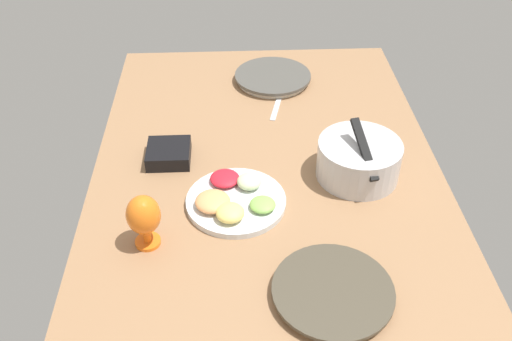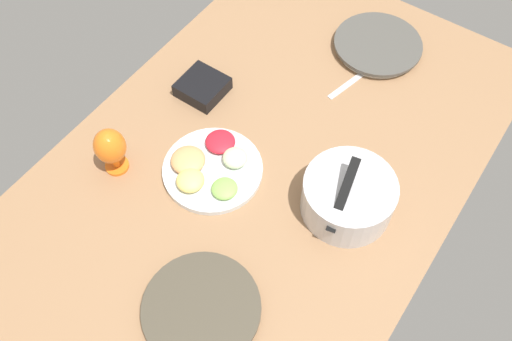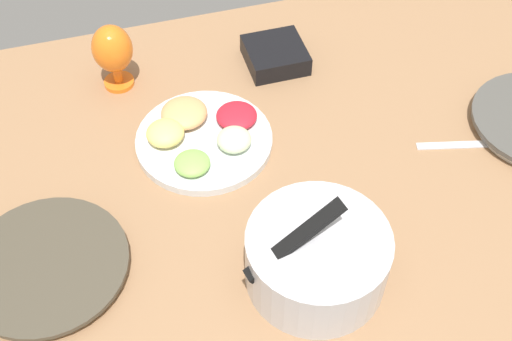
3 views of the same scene
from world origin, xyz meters
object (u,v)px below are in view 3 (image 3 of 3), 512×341
dinner_plate_right (47,266)px  mixing_bowl (317,257)px  square_bowl_black (275,54)px  fruit_platter (202,135)px  hurricane_glass_orange (113,51)px

dinner_plate_right → mixing_bowl: bearing=162.4°
dinner_plate_right → square_bowl_black: size_ratio=2.19×
mixing_bowl → square_bowl_black: 56.89cm
dinner_plate_right → square_bowl_black: (-54.46, -41.79, 1.16)cm
fruit_platter → square_bowl_black: (-21.65, -19.46, 0.56)cm
dinner_plate_right → fruit_platter: (-32.81, -22.32, 0.61)cm
fruit_platter → hurricane_glass_orange: 27.18cm
mixing_bowl → hurricane_glass_orange: bearing=-67.0°
dinner_plate_right → fruit_platter: size_ratio=1.03×
fruit_platter → mixing_bowl: bearing=107.3°
mixing_bowl → hurricane_glass_orange: (24.97, -58.70, 3.18)cm
dinner_plate_right → fruit_platter: 39.69cm
fruit_platter → hurricane_glass_orange: (13.62, -22.33, 7.37)cm
mixing_bowl → dinner_plate_right: bearing=-17.6°
dinner_plate_right → square_bowl_black: 68.65cm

